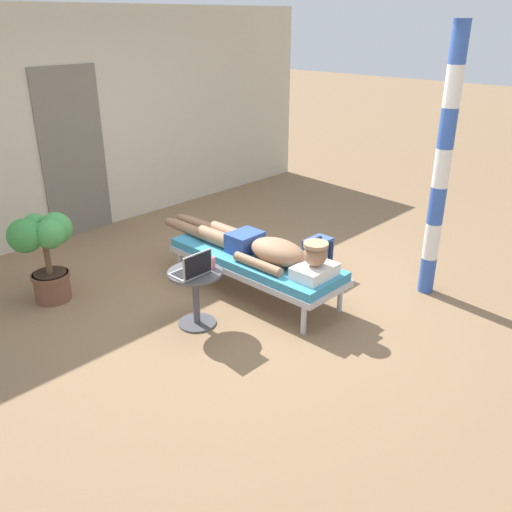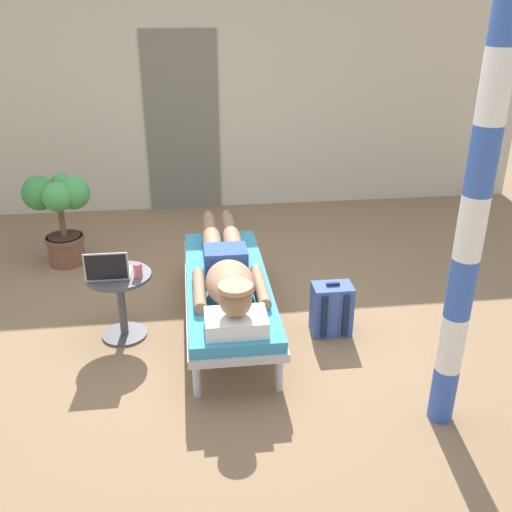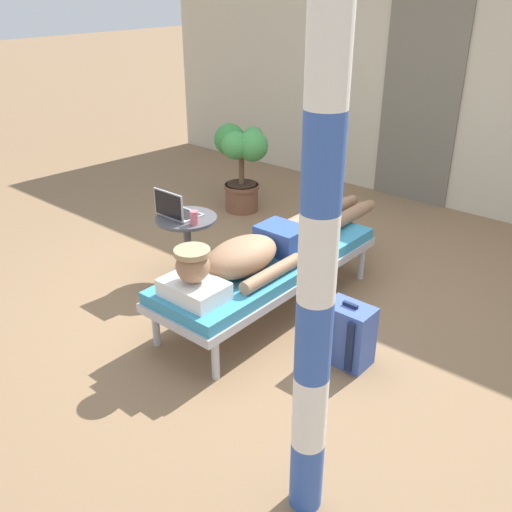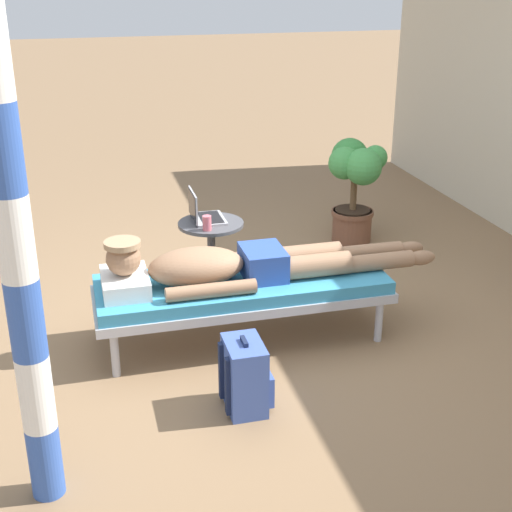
{
  "view_description": "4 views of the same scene",
  "coord_description": "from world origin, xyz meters",
  "px_view_note": "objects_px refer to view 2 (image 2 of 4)",
  "views": [
    {
      "loc": [
        -3.45,
        -3.44,
        2.55
      ],
      "look_at": [
        -0.05,
        -0.23,
        0.49
      ],
      "focal_mm": 38.24,
      "sensor_mm": 36.0,
      "label": 1
    },
    {
      "loc": [
        -0.17,
        -3.96,
        2.41
      ],
      "look_at": [
        0.34,
        0.14,
        0.49
      ],
      "focal_mm": 40.19,
      "sensor_mm": 36.0,
      "label": 2
    },
    {
      "loc": [
        2.36,
        -2.89,
        2.2
      ],
      "look_at": [
        0.06,
        -0.18,
        0.45
      ],
      "focal_mm": 39.99,
      "sensor_mm": 36.0,
      "label": 3
    },
    {
      "loc": [
        4.15,
        -1.05,
        2.3
      ],
      "look_at": [
        0.22,
        -0.02,
        0.62
      ],
      "focal_mm": 50.5,
      "sensor_mm": 36.0,
      "label": 4
    }
  ],
  "objects_px": {
    "person_reclining": "(228,270)",
    "drink_glass": "(138,270)",
    "backpack": "(331,309)",
    "side_table": "(121,294)",
    "laptop": "(108,271)",
    "lounge_chair": "(228,287)",
    "potted_plant": "(59,210)",
    "porch_post": "(471,228)"
  },
  "relations": [
    {
      "from": "potted_plant",
      "to": "lounge_chair",
      "type": "bearing_deg",
      "value": -42.52
    },
    {
      "from": "person_reclining",
      "to": "side_table",
      "type": "bearing_deg",
      "value": 178.34
    },
    {
      "from": "person_reclining",
      "to": "laptop",
      "type": "bearing_deg",
      "value": -178.14
    },
    {
      "from": "lounge_chair",
      "to": "potted_plant",
      "type": "distance_m",
      "value": 2.0
    },
    {
      "from": "backpack",
      "to": "potted_plant",
      "type": "height_order",
      "value": "potted_plant"
    },
    {
      "from": "potted_plant",
      "to": "person_reclining",
      "type": "bearing_deg",
      "value": -43.82
    },
    {
      "from": "laptop",
      "to": "backpack",
      "type": "distance_m",
      "value": 1.69
    },
    {
      "from": "side_table",
      "to": "porch_post",
      "type": "distance_m",
      "value": 2.51
    },
    {
      "from": "laptop",
      "to": "porch_post",
      "type": "height_order",
      "value": "porch_post"
    },
    {
      "from": "laptop",
      "to": "person_reclining",
      "type": "bearing_deg",
      "value": 1.86
    },
    {
      "from": "person_reclining",
      "to": "drink_glass",
      "type": "bearing_deg",
      "value": -177.12
    },
    {
      "from": "lounge_chair",
      "to": "backpack",
      "type": "xyz_separation_m",
      "value": [
        0.78,
        -0.17,
        -0.15
      ]
    },
    {
      "from": "backpack",
      "to": "laptop",
      "type": "bearing_deg",
      "value": 177.1
    },
    {
      "from": "drink_glass",
      "to": "backpack",
      "type": "relative_size",
      "value": 0.25
    },
    {
      "from": "lounge_chair",
      "to": "porch_post",
      "type": "distance_m",
      "value": 1.96
    },
    {
      "from": "backpack",
      "to": "potted_plant",
      "type": "xyz_separation_m",
      "value": [
        -2.25,
        1.52,
        0.35
      ]
    },
    {
      "from": "lounge_chair",
      "to": "laptop",
      "type": "relative_size",
      "value": 6.06
    },
    {
      "from": "lounge_chair",
      "to": "porch_post",
      "type": "height_order",
      "value": "porch_post"
    },
    {
      "from": "lounge_chair",
      "to": "potted_plant",
      "type": "relative_size",
      "value": 2.15
    },
    {
      "from": "side_table",
      "to": "potted_plant",
      "type": "xyz_separation_m",
      "value": [
        -0.67,
        1.39,
        0.19
      ]
    },
    {
      "from": "side_table",
      "to": "backpack",
      "type": "xyz_separation_m",
      "value": [
        1.58,
        -0.13,
        -0.16
      ]
    },
    {
      "from": "person_reclining",
      "to": "laptop",
      "type": "relative_size",
      "value": 7.0
    },
    {
      "from": "side_table",
      "to": "porch_post",
      "type": "bearing_deg",
      "value": -30.39
    },
    {
      "from": "lounge_chair",
      "to": "backpack",
      "type": "height_order",
      "value": "backpack"
    },
    {
      "from": "lounge_chair",
      "to": "potted_plant",
      "type": "bearing_deg",
      "value": 137.48
    },
    {
      "from": "person_reclining",
      "to": "porch_post",
      "type": "bearing_deg",
      "value": -43.63
    },
    {
      "from": "laptop",
      "to": "potted_plant",
      "type": "xyz_separation_m",
      "value": [
        -0.61,
        1.44,
        -0.03
      ]
    },
    {
      "from": "laptop",
      "to": "potted_plant",
      "type": "bearing_deg",
      "value": 112.88
    },
    {
      "from": "laptop",
      "to": "potted_plant",
      "type": "distance_m",
      "value": 1.56
    },
    {
      "from": "lounge_chair",
      "to": "laptop",
      "type": "xyz_separation_m",
      "value": [
        -0.86,
        -0.09,
        0.24
      ]
    },
    {
      "from": "lounge_chair",
      "to": "backpack",
      "type": "relative_size",
      "value": 4.43
    },
    {
      "from": "porch_post",
      "to": "side_table",
      "type": "bearing_deg",
      "value": 149.61
    },
    {
      "from": "side_table",
      "to": "potted_plant",
      "type": "height_order",
      "value": "potted_plant"
    },
    {
      "from": "lounge_chair",
      "to": "side_table",
      "type": "xyz_separation_m",
      "value": [
        -0.8,
        -0.04,
        0.01
      ]
    },
    {
      "from": "backpack",
      "to": "side_table",
      "type": "bearing_deg",
      "value": 175.14
    },
    {
      "from": "side_table",
      "to": "laptop",
      "type": "height_order",
      "value": "laptop"
    },
    {
      "from": "side_table",
      "to": "drink_glass",
      "type": "distance_m",
      "value": 0.27
    },
    {
      "from": "laptop",
      "to": "drink_glass",
      "type": "height_order",
      "value": "laptop"
    },
    {
      "from": "lounge_chair",
      "to": "person_reclining",
      "type": "distance_m",
      "value": 0.18
    },
    {
      "from": "lounge_chair",
      "to": "laptop",
      "type": "bearing_deg",
      "value": -174.01
    },
    {
      "from": "backpack",
      "to": "drink_glass",
      "type": "bearing_deg",
      "value": 176.86
    },
    {
      "from": "person_reclining",
      "to": "drink_glass",
      "type": "height_order",
      "value": "person_reclining"
    }
  ]
}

